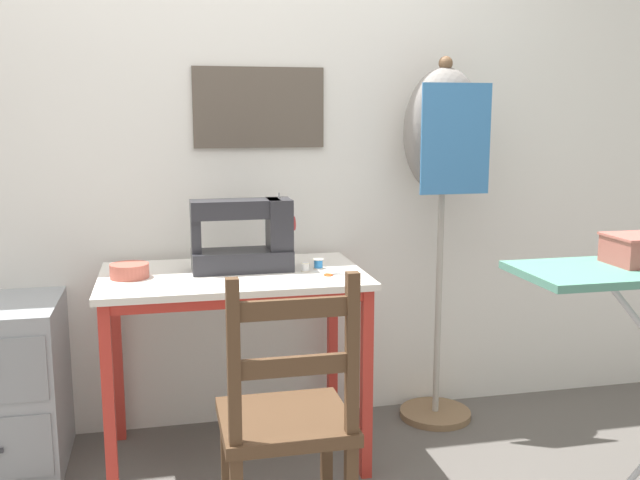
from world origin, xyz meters
name	(u,v)px	position (x,y,z in m)	size (l,w,h in m)	color
wall_back	(221,134)	(0.00, 0.68, 1.28)	(10.00, 0.07, 2.55)	silver
sewing_table	(234,298)	(0.00, 0.29, 0.66)	(1.00, 0.62, 0.76)	silver
sewing_machine	(247,237)	(0.06, 0.34, 0.89)	(0.40, 0.17, 0.30)	#28282D
fabric_bowl	(129,270)	(-0.38, 0.30, 0.79)	(0.14, 0.14, 0.05)	#B25647
scissors	(335,274)	(0.37, 0.18, 0.76)	(0.13, 0.05, 0.01)	silver
thread_spool_near_machine	(305,267)	(0.28, 0.27, 0.78)	(0.03, 0.03, 0.04)	silver
thread_spool_mid_table	(318,264)	(0.34, 0.31, 0.78)	(0.04, 0.04, 0.04)	#2875C1
wooden_chair	(287,422)	(0.09, -0.36, 0.43)	(0.40, 0.38, 0.92)	#513823
filing_cabinet	(0,387)	(-0.89, 0.42, 0.33)	(0.46, 0.50, 0.66)	#93999E
dress_form	(443,152)	(0.92, 0.49, 1.20)	(0.35, 0.32, 1.60)	#846647
storage_box	(638,250)	(1.19, -0.46, 0.94)	(0.18, 0.17, 0.09)	#AD564C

